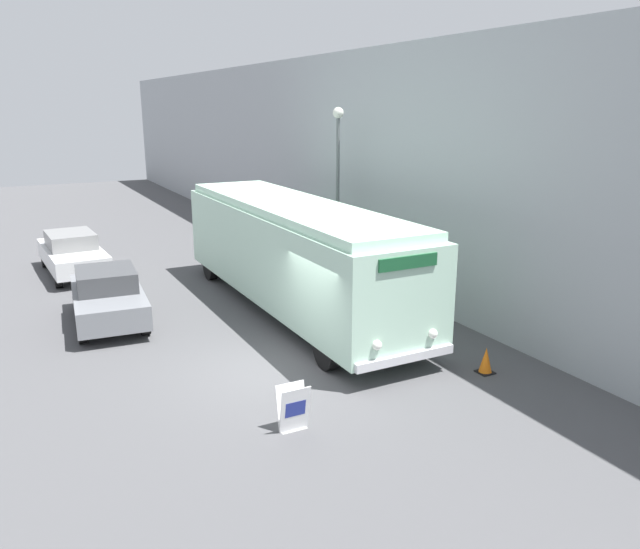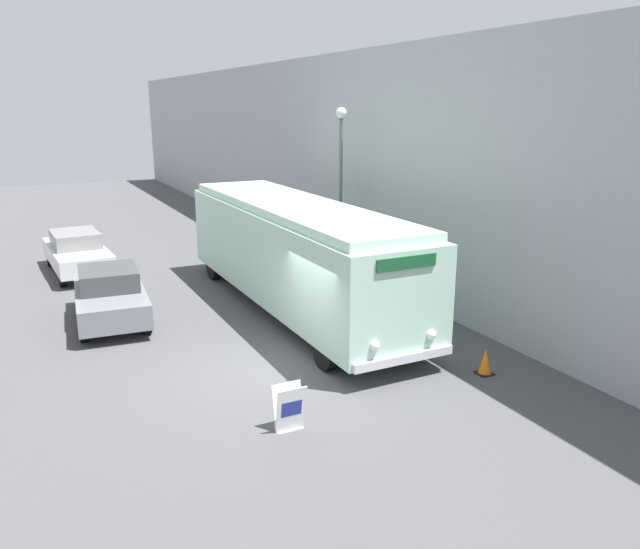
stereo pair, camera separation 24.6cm
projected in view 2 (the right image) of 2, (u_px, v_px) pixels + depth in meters
ground_plane at (281, 369)px, 14.54m from camera, size 80.00×80.00×0.00m
building_wall_right at (317, 159)px, 24.69m from camera, size 0.30×60.00×7.75m
vintage_bus at (295, 250)px, 18.34m from camera, size 2.69×11.61×3.24m
sign_board at (290, 408)px, 11.74m from camera, size 0.59×0.34×0.90m
streetlamp at (341, 170)px, 20.83m from camera, size 0.36×0.36×5.88m
parked_car_near at (110, 295)px, 17.56m from camera, size 2.16×4.25×1.54m
parked_car_mid at (77, 252)px, 22.69m from camera, size 2.05×4.69×1.52m
traffic_cone at (485, 362)px, 14.22m from camera, size 0.36×0.36×0.61m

